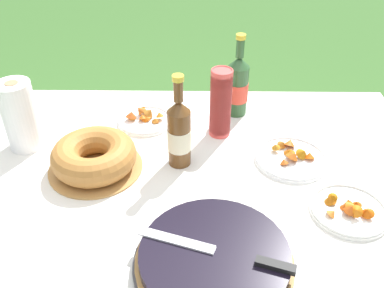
% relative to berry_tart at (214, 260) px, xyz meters
% --- Properties ---
extents(garden_table, '(1.53, 1.18, 0.75)m').
position_rel_berry_tart_xyz_m(garden_table, '(-0.07, 0.28, -0.10)').
color(garden_table, brown).
rests_on(garden_table, ground_plane).
extents(tablecloth, '(1.54, 1.19, 0.10)m').
position_rel_berry_tart_xyz_m(tablecloth, '(-0.07, 0.28, -0.04)').
color(tablecloth, white).
rests_on(tablecloth, garden_table).
extents(berry_tart, '(0.38, 0.38, 0.06)m').
position_rel_berry_tart_xyz_m(berry_tart, '(0.00, 0.00, 0.00)').
color(berry_tart, '#38383D').
rests_on(berry_tart, tablecloth).
extents(serving_knife, '(0.36, 0.14, 0.01)m').
position_rel_berry_tart_xyz_m(serving_knife, '(0.03, -0.01, 0.04)').
color(serving_knife, silver).
rests_on(serving_knife, berry_tart).
extents(bundt_cake, '(0.29, 0.29, 0.09)m').
position_rel_berry_tart_xyz_m(bundt_cake, '(-0.35, 0.37, 0.02)').
color(bundt_cake, '#B78447').
rests_on(bundt_cake, tablecloth).
extents(cup_stack, '(0.07, 0.07, 0.24)m').
position_rel_berry_tart_xyz_m(cup_stack, '(0.03, 0.57, 0.09)').
color(cup_stack, '#E04C47').
rests_on(cup_stack, tablecloth).
extents(cider_bottle_green, '(0.08, 0.08, 0.30)m').
position_rel_berry_tart_xyz_m(cider_bottle_green, '(0.10, 0.71, 0.08)').
color(cider_bottle_green, '#2D562D').
rests_on(cider_bottle_green, tablecloth).
extents(cider_bottle_amber, '(0.07, 0.07, 0.30)m').
position_rel_berry_tart_xyz_m(cider_bottle_amber, '(-0.10, 0.41, 0.08)').
color(cider_bottle_amber, brown).
rests_on(cider_bottle_amber, tablecloth).
extents(snack_plate_near, '(0.23, 0.23, 0.05)m').
position_rel_berry_tart_xyz_m(snack_plate_near, '(0.26, 0.42, -0.02)').
color(snack_plate_near, white).
rests_on(snack_plate_near, tablecloth).
extents(snack_plate_left, '(0.21, 0.21, 0.06)m').
position_rel_berry_tart_xyz_m(snack_plate_left, '(0.37, 0.19, -0.02)').
color(snack_plate_left, white).
rests_on(snack_plate_left, tablecloth).
extents(snack_plate_right, '(0.20, 0.20, 0.06)m').
position_rel_berry_tart_xyz_m(snack_plate_right, '(-0.23, 0.64, -0.01)').
color(snack_plate_right, white).
rests_on(snack_plate_right, tablecloth).
extents(paper_towel_roll, '(0.11, 0.11, 0.23)m').
position_rel_berry_tart_xyz_m(paper_towel_roll, '(-0.60, 0.49, 0.09)').
color(paper_towel_roll, white).
rests_on(paper_towel_roll, tablecloth).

